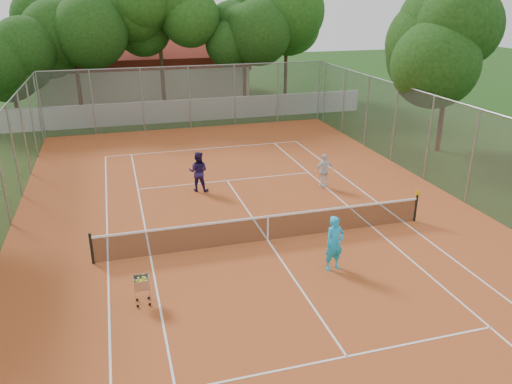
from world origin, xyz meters
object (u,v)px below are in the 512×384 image
object	(u,v)px
tennis_net	(268,228)
ball_hopper	(142,289)
clubhouse	(144,71)
player_near	(334,243)
player_far_left	(198,172)
player_far_right	(324,171)

from	to	relation	value
tennis_net	ball_hopper	size ratio (longest dim) A/B	12.98
clubhouse	player_near	size ratio (longest dim) A/B	9.13
player_near	player_far_left	bearing A→B (deg)	99.91
player_far_right	ball_hopper	xyz separation A→B (m)	(-8.56, -7.12, -0.33)
tennis_net	player_far_left	xyz separation A→B (m)	(-1.49, 5.50, 0.41)
player_far_right	player_far_left	bearing A→B (deg)	-12.95
player_far_left	ball_hopper	size ratio (longest dim) A/B	1.96
clubhouse	player_near	xyz separation A→B (m)	(3.41, -31.46, -1.28)
tennis_net	player_far_left	size ratio (longest dim) A/B	6.62
player_far_left	player_far_right	world-z (taller)	player_far_left
tennis_net	player_far_left	bearing A→B (deg)	105.16
player_far_right	ball_hopper	distance (m)	11.14
player_near	player_far_right	bearing A→B (deg)	58.96
player_far_left	player_far_right	xyz separation A→B (m)	(5.51, -1.15, -0.11)
tennis_net	player_near	xyz separation A→B (m)	(1.41, -2.46, 0.41)
clubhouse	player_near	world-z (taller)	clubhouse
tennis_net	player_far_right	distance (m)	5.93
clubhouse	ball_hopper	size ratio (longest dim) A/B	17.92
ball_hopper	player_near	bearing A→B (deg)	-0.25
tennis_net	player_far_right	bearing A→B (deg)	47.32
player_far_left	ball_hopper	distance (m)	8.82
player_near	player_far_right	world-z (taller)	player_near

